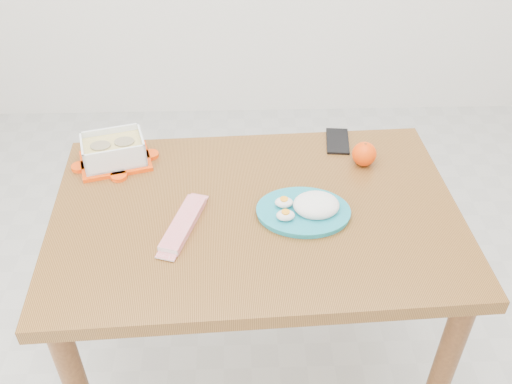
{
  "coord_description": "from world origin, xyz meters",
  "views": [
    {
      "loc": [
        -0.12,
        -1.16,
        1.73
      ],
      "look_at": [
        -0.08,
        -0.02,
        0.81
      ],
      "focal_mm": 40.0,
      "sensor_mm": 36.0,
      "label": 1
    }
  ],
  "objects_px": {
    "rice_plate": "(307,208)",
    "smartphone": "(338,141)",
    "food_container": "(114,151)",
    "orange_fruit": "(364,154)",
    "dining_table": "(256,241)"
  },
  "relations": [
    {
      "from": "rice_plate",
      "to": "food_container",
      "type": "bearing_deg",
      "value": 159.97
    },
    {
      "from": "food_container",
      "to": "orange_fruit",
      "type": "distance_m",
      "value": 0.72
    },
    {
      "from": "orange_fruit",
      "to": "smartphone",
      "type": "xyz_separation_m",
      "value": [
        -0.06,
        0.12,
        -0.03
      ]
    },
    {
      "from": "smartphone",
      "to": "orange_fruit",
      "type": "bearing_deg",
      "value": -57.4
    },
    {
      "from": "rice_plate",
      "to": "smartphone",
      "type": "bearing_deg",
      "value": 73.62
    },
    {
      "from": "food_container",
      "to": "smartphone",
      "type": "height_order",
      "value": "food_container"
    },
    {
      "from": "dining_table",
      "to": "smartphone",
      "type": "height_order",
      "value": "smartphone"
    },
    {
      "from": "orange_fruit",
      "to": "smartphone",
      "type": "relative_size",
      "value": 0.52
    },
    {
      "from": "dining_table",
      "to": "food_container",
      "type": "bearing_deg",
      "value": 148.22
    },
    {
      "from": "dining_table",
      "to": "rice_plate",
      "type": "relative_size",
      "value": 4.24
    },
    {
      "from": "food_container",
      "to": "rice_plate",
      "type": "xyz_separation_m",
      "value": [
        0.54,
        -0.25,
        -0.02
      ]
    },
    {
      "from": "food_container",
      "to": "orange_fruit",
      "type": "relative_size",
      "value": 3.26
    },
    {
      "from": "food_container",
      "to": "smartphone",
      "type": "bearing_deg",
      "value": -8.27
    },
    {
      "from": "food_container",
      "to": "orange_fruit",
      "type": "bearing_deg",
      "value": -17.94
    },
    {
      "from": "dining_table",
      "to": "food_container",
      "type": "xyz_separation_m",
      "value": [
        -0.4,
        0.23,
        0.15
      ]
    }
  ]
}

